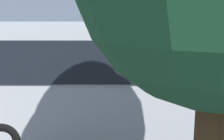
{
  "coord_description": "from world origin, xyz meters",
  "views": [
    {
      "loc": [
        -0.73,
        13.3,
        3.54
      ],
      "look_at": [
        -0.43,
        1.0,
        1.1
      ],
      "focal_mm": 47.07,
      "sensor_mm": 36.0,
      "label": 1
    }
  ],
  "objects_px": {
    "spectator_far_left": "(197,83)",
    "spectator_left": "(168,85)",
    "stunt_motorcycle": "(44,62)",
    "tour_bus": "(158,82)",
    "spectator_centre": "(135,85)",
    "traffic_cone": "(81,74)"
  },
  "relations": [
    {
      "from": "spectator_far_left",
      "to": "traffic_cone",
      "type": "distance_m",
      "value": 7.0
    },
    {
      "from": "spectator_centre",
      "to": "spectator_left",
      "type": "bearing_deg",
      "value": -179.48
    },
    {
      "from": "stunt_motorcycle",
      "to": "traffic_cone",
      "type": "height_order",
      "value": "stunt_motorcycle"
    },
    {
      "from": "tour_bus",
      "to": "spectator_left",
      "type": "distance_m",
      "value": 2.31
    },
    {
      "from": "stunt_motorcycle",
      "to": "tour_bus",
      "type": "bearing_deg",
      "value": 125.04
    },
    {
      "from": "tour_bus",
      "to": "spectator_centre",
      "type": "height_order",
      "value": "tour_bus"
    },
    {
      "from": "stunt_motorcycle",
      "to": "spectator_far_left",
      "type": "bearing_deg",
      "value": 143.62
    },
    {
      "from": "tour_bus",
      "to": "spectator_left",
      "type": "bearing_deg",
      "value": -106.39
    },
    {
      "from": "tour_bus",
      "to": "spectator_centre",
      "type": "bearing_deg",
      "value": -76.27
    },
    {
      "from": "spectator_left",
      "to": "stunt_motorcycle",
      "type": "distance_m",
      "value": 7.53
    },
    {
      "from": "tour_bus",
      "to": "spectator_left",
      "type": "xyz_separation_m",
      "value": [
        -0.63,
        -2.13,
        -0.61
      ]
    },
    {
      "from": "spectator_far_left",
      "to": "stunt_motorcycle",
      "type": "xyz_separation_m",
      "value": [
        6.67,
        -4.92,
        -0.1
      ]
    },
    {
      "from": "spectator_left",
      "to": "traffic_cone",
      "type": "xyz_separation_m",
      "value": [
        3.72,
        -5.15,
        -0.73
      ]
    },
    {
      "from": "spectator_left",
      "to": "spectator_far_left",
      "type": "bearing_deg",
      "value": -175.57
    },
    {
      "from": "tour_bus",
      "to": "spectator_centre",
      "type": "relative_size",
      "value": 6.46
    },
    {
      "from": "spectator_far_left",
      "to": "traffic_cone",
      "type": "xyz_separation_m",
      "value": [
        4.76,
        -5.07,
        -0.79
      ]
    },
    {
      "from": "spectator_far_left",
      "to": "stunt_motorcycle",
      "type": "distance_m",
      "value": 8.29
    },
    {
      "from": "tour_bus",
      "to": "spectator_far_left",
      "type": "xyz_separation_m",
      "value": [
        -1.67,
        -2.21,
        -0.56
      ]
    },
    {
      "from": "spectator_far_left",
      "to": "spectator_left",
      "type": "height_order",
      "value": "spectator_far_left"
    },
    {
      "from": "traffic_cone",
      "to": "tour_bus",
      "type": "bearing_deg",
      "value": 112.99
    },
    {
      "from": "tour_bus",
      "to": "spectator_far_left",
      "type": "distance_m",
      "value": 2.83
    },
    {
      "from": "spectator_far_left",
      "to": "spectator_left",
      "type": "distance_m",
      "value": 1.05
    }
  ]
}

